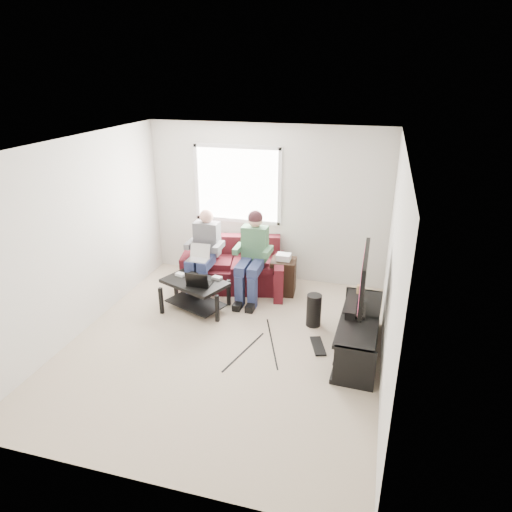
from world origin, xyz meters
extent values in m
plane|color=#B7AA8E|center=(0.00, 0.00, 0.00)|extent=(4.50, 4.50, 0.00)
plane|color=white|center=(0.00, 0.00, 2.60)|extent=(4.50, 4.50, 0.00)
plane|color=silver|center=(0.00, 2.25, 1.30)|extent=(4.50, 0.00, 4.50)
plane|color=silver|center=(0.00, -2.25, 1.30)|extent=(4.50, 0.00, 4.50)
plane|color=silver|center=(-2.00, 0.00, 1.30)|extent=(0.00, 4.50, 4.50)
plane|color=silver|center=(2.00, 0.00, 1.30)|extent=(0.00, 4.50, 4.50)
cube|color=white|center=(-0.50, 2.24, 1.60)|extent=(1.40, 0.01, 1.20)
cube|color=silver|center=(-0.50, 2.23, 1.60)|extent=(1.48, 0.04, 1.28)
cube|color=#4B1212|center=(-0.42, 1.67, 0.20)|extent=(1.52, 1.02, 0.40)
cube|color=#4B1212|center=(-0.42, 2.00, 0.60)|extent=(1.41, 0.49, 0.41)
cube|color=#4B1212|center=(-1.19, 1.67, 0.28)|extent=(0.32, 0.86, 0.57)
cube|color=#4B1212|center=(0.35, 1.67, 0.28)|extent=(0.32, 0.86, 0.57)
cube|color=#4B1212|center=(-0.77, 1.65, 0.45)|extent=(0.78, 0.75, 0.10)
cube|color=#4B1212|center=(-0.07, 1.65, 0.45)|extent=(0.78, 0.75, 0.10)
cube|color=navy|center=(-0.92, 1.26, 0.57)|extent=(0.16, 0.45, 0.14)
cube|color=navy|center=(-0.72, 1.26, 0.57)|extent=(0.16, 0.45, 0.14)
cube|color=navy|center=(-0.92, 1.08, 0.25)|extent=(0.13, 0.13, 0.50)
cube|color=navy|center=(-0.72, 1.08, 0.25)|extent=(0.13, 0.13, 0.50)
cube|color=#5E5D63|center=(-0.82, 1.59, 0.85)|extent=(0.40, 0.22, 0.55)
sphere|color=#DB9C89|center=(-0.82, 1.61, 1.22)|extent=(0.22, 0.22, 0.22)
cube|color=navy|center=(-0.12, 1.26, 0.57)|extent=(0.16, 0.45, 0.14)
cube|color=navy|center=(0.08, 1.26, 0.57)|extent=(0.16, 0.45, 0.14)
cube|color=navy|center=(-0.12, 1.08, 0.25)|extent=(0.13, 0.13, 0.50)
cube|color=navy|center=(0.08, 1.08, 0.25)|extent=(0.13, 0.13, 0.50)
cube|color=#4E5050|center=(-0.02, 1.59, 0.85)|extent=(0.40, 0.22, 0.55)
sphere|color=#DB9C89|center=(-0.02, 1.61, 1.22)|extent=(0.22, 0.22, 0.22)
sphere|color=#31181C|center=(-0.02, 1.61, 1.26)|extent=(0.23, 0.23, 0.23)
cube|color=black|center=(-0.73, 0.79, 0.44)|extent=(1.08, 0.88, 0.05)
cube|color=black|center=(-0.73, 0.79, 0.10)|extent=(0.98, 0.78, 0.02)
cube|color=black|center=(-1.16, 0.54, 0.21)|extent=(0.05, 0.05, 0.42)
cube|color=black|center=(-0.29, 0.54, 0.21)|extent=(0.05, 0.05, 0.42)
cube|color=black|center=(-1.16, 1.05, 0.21)|extent=(0.05, 0.05, 0.42)
cube|color=black|center=(-0.29, 1.05, 0.21)|extent=(0.05, 0.05, 0.42)
cube|color=silver|center=(-1.01, 0.91, 0.49)|extent=(0.16, 0.12, 0.04)
cube|color=black|center=(-0.83, 0.97, 0.49)|extent=(0.16, 0.13, 0.04)
cube|color=gray|center=(-0.43, 0.94, 0.49)|extent=(0.16, 0.12, 0.04)
cube|color=black|center=(1.70, 0.30, 0.50)|extent=(0.53, 1.58, 0.04)
cube|color=black|center=(1.70, 0.30, 0.26)|extent=(0.49, 1.51, 0.03)
cube|color=black|center=(1.70, 0.30, 0.03)|extent=(0.53, 1.58, 0.06)
cube|color=black|center=(1.70, -0.46, 0.26)|extent=(0.47, 0.06, 0.52)
cube|color=black|center=(1.70, 1.06, 0.26)|extent=(0.47, 0.06, 0.52)
cube|color=black|center=(1.70, 0.40, 0.54)|extent=(0.12, 0.40, 0.04)
cube|color=black|center=(1.70, 0.40, 0.62)|extent=(0.06, 0.06, 0.12)
cube|color=black|center=(1.70, 0.40, 1.00)|extent=(0.05, 1.10, 0.65)
cube|color=#DD3464|center=(1.67, 0.40, 1.00)|extent=(0.01, 1.01, 0.58)
cube|color=black|center=(1.58, 0.40, 0.57)|extent=(0.12, 0.50, 0.10)
cylinder|color=#A67A47|center=(1.65, 0.93, 0.58)|extent=(0.08, 0.08, 0.12)
cube|color=silver|center=(1.70, -0.10, 0.30)|extent=(0.30, 0.22, 0.06)
cube|color=gray|center=(1.70, 0.60, 0.31)|extent=(0.34, 0.26, 0.08)
cube|color=black|center=(1.70, 0.25, 0.31)|extent=(0.38, 0.30, 0.07)
cylinder|color=black|center=(1.06, 0.80, 0.24)|extent=(0.21, 0.21, 0.47)
cube|color=black|center=(1.20, 0.27, 0.01)|extent=(0.28, 0.46, 0.02)
cube|color=black|center=(0.42, 1.69, 0.29)|extent=(0.39, 0.39, 0.57)
cube|color=silver|center=(0.42, 1.69, 0.62)|extent=(0.22, 0.18, 0.10)
camera|label=1|loc=(1.76, -4.84, 3.37)|focal=32.00mm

